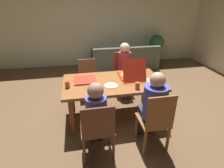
# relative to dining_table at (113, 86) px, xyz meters

# --- Properties ---
(ground_plane) EXTENTS (20.00, 20.00, 0.00)m
(ground_plane) POSITION_rel_dining_table_xyz_m (0.00, 0.00, -0.67)
(ground_plane) COLOR brown
(back_wall) EXTENTS (7.49, 0.12, 2.73)m
(back_wall) POSITION_rel_dining_table_xyz_m (0.00, 3.26, 0.69)
(back_wall) COLOR beige
(back_wall) RESTS_ON ground
(dining_table) EXTENTS (1.78, 1.00, 0.76)m
(dining_table) POSITION_rel_dining_table_xyz_m (0.00, 0.00, 0.00)
(dining_table) COLOR brown
(dining_table) RESTS_ON ground
(chair_0) EXTENTS (0.42, 0.45, 0.99)m
(chair_0) POSITION_rel_dining_table_xyz_m (0.44, -0.95, -0.16)
(chair_0) COLOR brown
(chair_0) RESTS_ON ground
(person_0) EXTENTS (0.34, 0.49, 1.24)m
(person_0) POSITION_rel_dining_table_xyz_m (0.44, -0.81, 0.06)
(person_0) COLOR #2C3445
(person_0) RESTS_ON ground
(chair_1) EXTENTS (0.46, 0.40, 0.93)m
(chair_1) POSITION_rel_dining_table_xyz_m (-0.41, -0.97, -0.15)
(chair_1) COLOR brown
(chair_1) RESTS_ON ground
(person_1) EXTENTS (0.29, 0.48, 1.17)m
(person_1) POSITION_rel_dining_table_xyz_m (-0.41, -0.82, 0.01)
(person_1) COLOR #392F3F
(person_1) RESTS_ON ground
(chair_2) EXTENTS (0.41, 0.38, 0.98)m
(chair_2) POSITION_rel_dining_table_xyz_m (0.44, 0.97, -0.15)
(chair_2) COLOR #A93121
(chair_2) RESTS_ON ground
(person_2) EXTENTS (0.29, 0.47, 1.24)m
(person_2) POSITION_rel_dining_table_xyz_m (0.44, 0.84, 0.05)
(person_2) COLOR #3B3648
(person_2) RESTS_ON ground
(chair_3) EXTENTS (0.40, 0.39, 0.87)m
(chair_3) POSITION_rel_dining_table_xyz_m (-0.41, 0.95, -0.19)
(chair_3) COLOR brown
(chair_3) RESTS_ON ground
(pizza_box_0) EXTENTS (0.42, 0.57, 0.41)m
(pizza_box_0) POSITION_rel_dining_table_xyz_m (0.36, 0.12, 0.14)
(pizza_box_0) COLOR red
(pizza_box_0) RESTS_ON dining_table
(pizza_box_1) EXTENTS (0.40, 0.40, 0.03)m
(pizza_box_1) POSITION_rel_dining_table_xyz_m (-0.49, 0.14, 0.10)
(pizza_box_1) COLOR red
(pizza_box_1) RESTS_ON dining_table
(plate_0) EXTENTS (0.23, 0.23, 0.03)m
(plate_0) POSITION_rel_dining_table_xyz_m (0.69, -0.11, 0.09)
(plate_0) COLOR white
(plate_0) RESTS_ON dining_table
(plate_1) EXTENTS (0.23, 0.23, 0.03)m
(plate_1) POSITION_rel_dining_table_xyz_m (-0.07, -0.17, 0.09)
(plate_1) COLOR white
(plate_1) RESTS_ON dining_table
(drinking_glass_0) EXTENTS (0.08, 0.08, 0.11)m
(drinking_glass_0) POSITION_rel_dining_table_xyz_m (0.34, -0.36, 0.14)
(drinking_glass_0) COLOR #B0522E
(drinking_glass_0) RESTS_ON dining_table
(drinking_glass_1) EXTENTS (0.08, 0.08, 0.12)m
(drinking_glass_1) POSITION_rel_dining_table_xyz_m (-0.80, -0.09, 0.14)
(drinking_glass_1) COLOR #B7472B
(drinking_glass_1) RESTS_ON dining_table
(couch) EXTENTS (2.11, 0.91, 0.76)m
(couch) POSITION_rel_dining_table_xyz_m (0.90, 2.61, -0.41)
(couch) COLOR #4C534B
(couch) RESTS_ON ground
(potted_plant) EXTENTS (0.49, 0.49, 1.00)m
(potted_plant) POSITION_rel_dining_table_xyz_m (2.07, 2.83, -0.05)
(potted_plant) COLOR #A87957
(potted_plant) RESTS_ON ground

